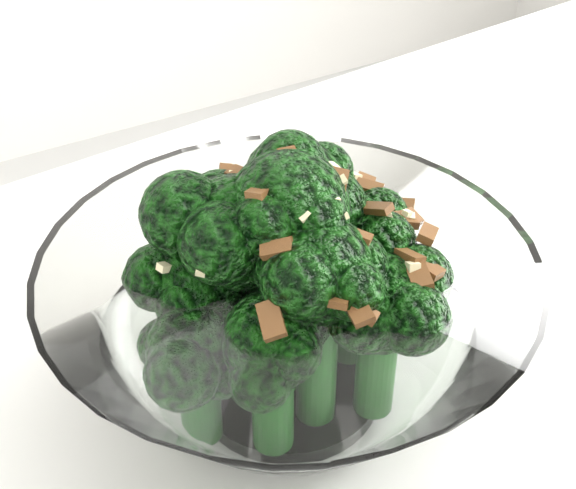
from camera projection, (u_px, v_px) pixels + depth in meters
broccoli_dish at (287, 313)px, 0.42m from camera, size 0.24×0.24×0.15m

